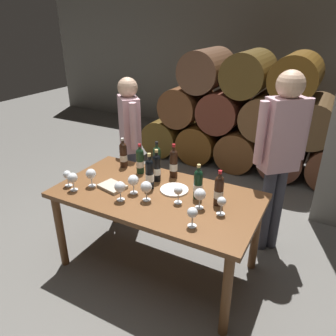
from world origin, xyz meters
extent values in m
plane|color=#66635E|center=(0.00, 0.00, 0.00)|extent=(14.00, 14.00, 0.00)
cube|color=slate|center=(0.00, 4.20, 1.40)|extent=(10.00, 0.24, 2.80)
cylinder|color=#573F15|center=(-1.26, 2.60, 0.30)|extent=(0.60, 0.90, 0.60)
cylinder|color=brown|center=(-0.63, 2.60, 0.30)|extent=(0.60, 0.90, 0.60)
cylinder|color=brown|center=(0.00, 2.60, 0.30)|extent=(0.60, 0.90, 0.60)
cylinder|color=#563023|center=(0.63, 2.60, 0.30)|extent=(0.60, 0.90, 0.60)
cylinder|color=brown|center=(1.26, 2.60, 0.30)|extent=(0.60, 0.90, 0.60)
cylinder|color=brown|center=(-0.95, 2.60, 0.85)|extent=(0.60, 0.90, 0.60)
cylinder|color=#5E2B1D|center=(-0.32, 2.60, 0.85)|extent=(0.60, 0.90, 0.60)
cylinder|color=brown|center=(0.31, 2.60, 0.85)|extent=(0.60, 0.90, 0.60)
cylinder|color=#523B22|center=(0.95, 2.60, 0.85)|extent=(0.60, 0.90, 0.60)
cylinder|color=brown|center=(-0.63, 2.60, 1.39)|extent=(0.60, 0.90, 0.60)
cylinder|color=#553F19|center=(0.00, 2.60, 1.39)|extent=(0.60, 0.90, 0.60)
cylinder|color=brown|center=(0.63, 2.60, 1.39)|extent=(0.60, 0.90, 0.60)
cube|color=brown|center=(0.00, 0.00, 0.74)|extent=(1.70, 0.90, 0.04)
cylinder|color=brown|center=(-0.77, -0.39, 0.36)|extent=(0.07, 0.07, 0.72)
cylinder|color=brown|center=(0.77, -0.39, 0.36)|extent=(0.07, 0.07, 0.72)
cylinder|color=brown|center=(-0.77, 0.39, 0.36)|extent=(0.07, 0.07, 0.72)
cylinder|color=brown|center=(0.77, 0.39, 0.36)|extent=(0.07, 0.07, 0.72)
cylinder|color=black|center=(0.51, 0.08, 0.86)|extent=(0.07, 0.07, 0.20)
sphere|color=black|center=(0.51, 0.08, 0.97)|extent=(0.07, 0.07, 0.07)
cylinder|color=black|center=(0.51, 0.08, 1.00)|extent=(0.03, 0.03, 0.06)
cylinder|color=#B21E23|center=(0.51, 0.08, 1.04)|extent=(0.03, 0.03, 0.02)
cylinder|color=silver|center=(0.51, 0.08, 0.85)|extent=(0.07, 0.07, 0.06)
cylinder|color=#19381E|center=(-0.33, 0.27, 0.86)|extent=(0.07, 0.07, 0.20)
sphere|color=#19381E|center=(-0.33, 0.27, 0.97)|extent=(0.07, 0.07, 0.07)
cylinder|color=#19381E|center=(-0.33, 0.27, 0.99)|extent=(0.03, 0.03, 0.06)
cylinder|color=#B21E23|center=(-0.33, 0.27, 1.04)|extent=(0.03, 0.03, 0.02)
cylinder|color=silver|center=(-0.33, 0.27, 0.85)|extent=(0.07, 0.07, 0.06)
cylinder|color=#19381E|center=(-0.20, 0.35, 0.87)|extent=(0.07, 0.07, 0.21)
sphere|color=#19381E|center=(-0.20, 0.35, 0.98)|extent=(0.07, 0.07, 0.07)
cylinder|color=#19381E|center=(-0.20, 0.35, 1.01)|extent=(0.03, 0.03, 0.07)
cylinder|color=black|center=(-0.20, 0.35, 1.05)|extent=(0.03, 0.03, 0.02)
cylinder|color=silver|center=(-0.20, 0.35, 0.86)|extent=(0.07, 0.07, 0.06)
cylinder|color=black|center=(-0.12, 0.21, 0.86)|extent=(0.07, 0.07, 0.21)
sphere|color=black|center=(-0.12, 0.21, 0.97)|extent=(0.07, 0.07, 0.07)
cylinder|color=black|center=(-0.12, 0.21, 1.00)|extent=(0.03, 0.03, 0.07)
cylinder|color=tan|center=(-0.12, 0.21, 1.04)|extent=(0.03, 0.03, 0.02)
cylinder|color=silver|center=(-0.12, 0.21, 0.85)|extent=(0.07, 0.07, 0.06)
cylinder|color=black|center=(-0.02, 0.34, 0.87)|extent=(0.07, 0.07, 0.22)
sphere|color=black|center=(-0.02, 0.34, 0.99)|extent=(0.07, 0.07, 0.07)
cylinder|color=black|center=(-0.02, 0.34, 1.02)|extent=(0.03, 0.03, 0.07)
cylinder|color=#B21E23|center=(-0.02, 0.34, 1.07)|extent=(0.03, 0.03, 0.03)
cylinder|color=silver|center=(-0.02, 0.34, 0.86)|extent=(0.07, 0.07, 0.07)
cylinder|color=black|center=(-0.10, 0.06, 0.87)|extent=(0.07, 0.07, 0.22)
sphere|color=black|center=(-0.10, 0.06, 0.99)|extent=(0.07, 0.07, 0.07)
cylinder|color=black|center=(-0.10, 0.06, 1.02)|extent=(0.03, 0.03, 0.07)
cylinder|color=tan|center=(-0.10, 0.06, 1.07)|extent=(0.03, 0.03, 0.03)
cylinder|color=silver|center=(-0.10, 0.06, 0.86)|extent=(0.07, 0.07, 0.07)
cylinder|color=black|center=(-0.55, 0.31, 0.86)|extent=(0.07, 0.07, 0.21)
sphere|color=black|center=(-0.55, 0.31, 0.97)|extent=(0.07, 0.07, 0.07)
cylinder|color=black|center=(-0.55, 0.31, 1.00)|extent=(0.03, 0.03, 0.06)
cylinder|color=silver|center=(-0.55, 0.31, 1.04)|extent=(0.03, 0.03, 0.02)
cylinder|color=silver|center=(-0.55, 0.31, 0.85)|extent=(0.07, 0.07, 0.06)
cylinder|color=black|center=(0.33, 0.10, 0.86)|extent=(0.07, 0.07, 0.21)
sphere|color=black|center=(0.33, 0.10, 0.97)|extent=(0.07, 0.07, 0.07)
cylinder|color=black|center=(0.33, 0.10, 1.00)|extent=(0.03, 0.03, 0.06)
cylinder|color=tan|center=(0.33, 0.10, 1.04)|extent=(0.03, 0.03, 0.02)
cylinder|color=silver|center=(0.33, 0.10, 0.85)|extent=(0.07, 0.07, 0.06)
cylinder|color=white|center=(-0.20, -0.23, 0.76)|extent=(0.06, 0.06, 0.00)
cylinder|color=white|center=(-0.20, -0.23, 0.80)|extent=(0.01, 0.01, 0.07)
sphere|color=white|center=(-0.20, -0.23, 0.88)|extent=(0.09, 0.09, 0.09)
cylinder|color=white|center=(-0.74, -0.25, 0.76)|extent=(0.06, 0.06, 0.00)
cylinder|color=white|center=(-0.74, -0.25, 0.80)|extent=(0.01, 0.01, 0.07)
sphere|color=white|center=(-0.74, -0.25, 0.87)|extent=(0.07, 0.07, 0.07)
cylinder|color=white|center=(0.40, -0.04, 0.76)|extent=(0.06, 0.06, 0.00)
cylinder|color=white|center=(0.40, -0.04, 0.80)|extent=(0.01, 0.01, 0.07)
sphere|color=white|center=(0.40, -0.04, 0.88)|extent=(0.09, 0.09, 0.09)
cylinder|color=white|center=(-0.64, -0.28, 0.76)|extent=(0.06, 0.06, 0.00)
cylinder|color=white|center=(-0.64, -0.28, 0.80)|extent=(0.01, 0.01, 0.07)
sphere|color=white|center=(-0.64, -0.28, 0.88)|extent=(0.08, 0.08, 0.08)
cylinder|color=white|center=(0.57, -0.04, 0.76)|extent=(0.06, 0.06, 0.00)
cylinder|color=white|center=(0.57, -0.04, 0.80)|extent=(0.01, 0.01, 0.07)
sphere|color=white|center=(0.57, -0.04, 0.87)|extent=(0.07, 0.07, 0.07)
cylinder|color=white|center=(0.22, -0.05, 0.76)|extent=(0.06, 0.06, 0.00)
cylinder|color=white|center=(0.22, -0.05, 0.80)|extent=(0.01, 0.01, 0.07)
sphere|color=white|center=(0.22, -0.05, 0.87)|extent=(0.07, 0.07, 0.07)
cylinder|color=white|center=(0.45, -0.28, 0.76)|extent=(0.06, 0.06, 0.00)
cylinder|color=white|center=(0.45, -0.28, 0.80)|extent=(0.01, 0.01, 0.07)
sphere|color=white|center=(0.45, -0.28, 0.87)|extent=(0.08, 0.08, 0.08)
cylinder|color=white|center=(-0.17, -0.08, 0.76)|extent=(0.06, 0.06, 0.00)
cylinder|color=white|center=(-0.17, -0.08, 0.80)|extent=(0.01, 0.01, 0.07)
sphere|color=white|center=(-0.17, -0.08, 0.88)|extent=(0.09, 0.09, 0.09)
cylinder|color=white|center=(-0.56, -0.15, 0.76)|extent=(0.06, 0.06, 0.00)
cylinder|color=white|center=(-0.56, -0.15, 0.80)|extent=(0.01, 0.01, 0.07)
sphere|color=white|center=(-0.56, -0.15, 0.88)|extent=(0.09, 0.09, 0.09)
cylinder|color=white|center=(-0.02, -0.13, 0.76)|extent=(0.06, 0.06, 0.00)
cylinder|color=white|center=(-0.02, -0.13, 0.80)|extent=(0.01, 0.01, 0.07)
sphere|color=white|center=(-0.02, -0.13, 0.88)|extent=(0.09, 0.09, 0.09)
cube|color=#B2A893|center=(-0.38, -0.10, 0.77)|extent=(0.25, 0.20, 0.03)
cylinder|color=white|center=(0.11, 0.11, 0.77)|extent=(0.24, 0.24, 0.01)
cylinder|color=#383842|center=(0.86, 0.79, 0.43)|extent=(0.11, 0.11, 0.85)
cylinder|color=#383842|center=(0.77, 0.71, 0.43)|extent=(0.11, 0.11, 0.85)
cube|color=#CC9EA8|center=(0.81, 0.75, 1.17)|extent=(0.36, 0.35, 0.64)
cylinder|color=#CC9EA8|center=(0.97, 0.89, 1.21)|extent=(0.08, 0.08, 0.54)
cylinder|color=#CC9EA8|center=(0.66, 0.61, 1.21)|extent=(0.08, 0.08, 0.54)
sphere|color=tan|center=(0.81, 0.75, 1.60)|extent=(0.23, 0.23, 0.23)
cylinder|color=#383842|center=(-0.79, 0.76, 0.38)|extent=(0.11, 0.11, 0.77)
cylinder|color=#383842|center=(-0.71, 0.68, 0.38)|extent=(0.11, 0.11, 0.77)
cube|color=#CC9EA8|center=(-0.75, 0.72, 1.06)|extent=(0.36, 0.35, 0.58)
cylinder|color=#CC9EA8|center=(-0.90, 0.87, 1.08)|extent=(0.08, 0.08, 0.49)
cylinder|color=#CC9EA8|center=(-0.60, 0.57, 1.08)|extent=(0.08, 0.08, 0.49)
sphere|color=tan|center=(-0.75, 0.72, 1.44)|extent=(0.21, 0.21, 0.21)
camera|label=1|loc=(1.19, -2.00, 2.08)|focal=34.36mm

